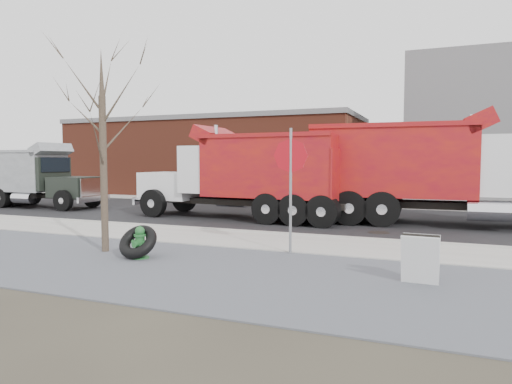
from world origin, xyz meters
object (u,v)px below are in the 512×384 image
at_px(fire_hydrant, 140,244).
at_px(dump_truck_red_b, 247,172).
at_px(dump_truck_grey, 31,175).
at_px(truck_tire, 138,242).
at_px(sandwich_board, 420,259).
at_px(stop_sign, 291,170).
at_px(dump_truck_red_a, 431,169).

height_order(fire_hydrant, dump_truck_red_b, dump_truck_red_b).
bearing_deg(dump_truck_grey, dump_truck_red_b, -1.59).
relative_size(truck_tire, dump_truck_red_b, 0.11).
xyz_separation_m(truck_tire, dump_truck_red_b, (-0.43, 7.80, 1.47)).
relative_size(truck_tire, sandwich_board, 1.02).
bearing_deg(sandwich_board, truck_tire, -176.31).
bearing_deg(stop_sign, dump_truck_red_a, 79.06).
bearing_deg(truck_tire, dump_truck_red_a, 53.91).
xyz_separation_m(fire_hydrant, dump_truck_red_b, (-0.50, 7.82, 1.52)).
bearing_deg(fire_hydrant, dump_truck_red_a, 57.66).
xyz_separation_m(truck_tire, sandwich_board, (6.40, 0.09, 0.09)).
height_order(truck_tire, dump_truck_red_b, dump_truck_red_b).
distance_m(fire_hydrant, sandwich_board, 6.34).
xyz_separation_m(dump_truck_red_a, dump_truck_red_b, (-6.86, -1.03, -0.17)).
height_order(dump_truck_red_b, dump_truck_grey, dump_truck_red_b).
distance_m(fire_hydrant, dump_truck_red_b, 7.98).
bearing_deg(dump_truck_red_a, dump_truck_grey, 179.97).
distance_m(truck_tire, dump_truck_red_b, 7.95).
relative_size(fire_hydrant, sandwich_board, 0.85).
xyz_separation_m(sandwich_board, dump_truck_red_a, (0.03, 8.74, 1.56)).
bearing_deg(stop_sign, truck_tire, -137.01).
relative_size(sandwich_board, dump_truck_grey, 0.14).
distance_m(fire_hydrant, stop_sign, 4.09).
bearing_deg(dump_truck_grey, truck_tire, -33.19).
distance_m(sandwich_board, dump_truck_red_b, 10.39).
distance_m(truck_tire, stop_sign, 4.12).
xyz_separation_m(dump_truck_red_a, dump_truck_grey, (-18.88, -0.72, -0.45)).
bearing_deg(sandwich_board, dump_truck_grey, 159.87).
distance_m(stop_sign, sandwich_board, 3.95).
bearing_deg(stop_sign, dump_truck_red_b, 135.27).
height_order(sandwich_board, dump_truck_red_b, dump_truck_red_b).
bearing_deg(dump_truck_grey, dump_truck_red_a, 2.07).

